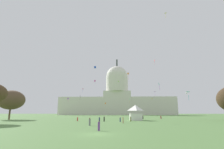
{
  "coord_description": "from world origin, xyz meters",
  "views": [
    {
      "loc": [
        3.1,
        -25.33,
        2.92
      ],
      "look_at": [
        -1.69,
        98.85,
        29.65
      ],
      "focal_mm": 28.39,
      "sensor_mm": 36.0,
      "label": 1
    }
  ],
  "objects_px": {
    "person_grey_mid_left": "(90,122)",
    "kite_green_low": "(130,100)",
    "kite_gold_low": "(152,99)",
    "kite_violet_low": "(68,99)",
    "kite_orange_mid": "(128,74)",
    "kite_white_low": "(186,93)",
    "tree_west_near": "(11,100)",
    "kite_black_low": "(80,96)",
    "kite_pink_mid": "(83,89)",
    "kite_yellow_high": "(165,14)",
    "event_tent": "(135,112)",
    "kite_orange_low": "(105,103)",
    "kite_magenta_mid": "(95,81)",
    "person_olive_front_right": "(131,119)",
    "person_navy_mid_center": "(99,119)",
    "person_black_front_center": "(104,119)",
    "person_navy_near_tree_west": "(120,120)",
    "kite_blue_mid": "(95,67)",
    "capitol_building": "(117,97)",
    "kite_lime_mid": "(119,82)",
    "person_black_back_left": "(143,118)",
    "kite_violet_low_b": "(155,92)",
    "person_tan_back_right": "(123,120)",
    "kite_turquoise_low": "(159,85)",
    "person_maroon_mid_right": "(161,117)",
    "kite_cyan_low": "(186,93)",
    "person_purple_back_center": "(99,126)",
    "kite_red_mid": "(155,61)",
    "person_red_near_tent": "(78,119)"
  },
  "relations": [
    {
      "from": "person_black_front_center",
      "to": "kite_gold_low",
      "type": "relative_size",
      "value": 1.76
    },
    {
      "from": "person_navy_mid_center",
      "to": "event_tent",
      "type": "bearing_deg",
      "value": 48.95
    },
    {
      "from": "kite_blue_mid",
      "to": "capitol_building",
      "type": "bearing_deg",
      "value": 93.13
    },
    {
      "from": "person_black_back_left",
      "to": "kite_pink_mid",
      "type": "height_order",
      "value": "kite_pink_mid"
    },
    {
      "from": "event_tent",
      "to": "kite_violet_low_b",
      "type": "height_order",
      "value": "kite_violet_low_b"
    },
    {
      "from": "person_black_back_left",
      "to": "person_grey_mid_left",
      "type": "xyz_separation_m",
      "value": [
        -17.34,
        -40.48,
        0.1
      ]
    },
    {
      "from": "tree_west_near",
      "to": "person_purple_back_center",
      "type": "distance_m",
      "value": 62.17
    },
    {
      "from": "person_black_back_left",
      "to": "kite_orange_mid",
      "type": "xyz_separation_m",
      "value": [
        -4.97,
        21.9,
        24.96
      ]
    },
    {
      "from": "kite_yellow_high",
      "to": "kite_orange_mid",
      "type": "bearing_deg",
      "value": -158.84
    },
    {
      "from": "kite_black_low",
      "to": "kite_blue_mid",
      "type": "bearing_deg",
      "value": -117.15
    },
    {
      "from": "person_navy_near_tree_west",
      "to": "person_grey_mid_left",
      "type": "relative_size",
      "value": 0.88
    },
    {
      "from": "person_red_near_tent",
      "to": "kite_pink_mid",
      "type": "height_order",
      "value": "kite_pink_mid"
    },
    {
      "from": "kite_orange_mid",
      "to": "kite_white_low",
      "type": "relative_size",
      "value": 1.66
    },
    {
      "from": "person_tan_back_right",
      "to": "kite_green_low",
      "type": "relative_size",
      "value": 0.4
    },
    {
      "from": "person_black_front_center",
      "to": "person_navy_mid_center",
      "type": "distance_m",
      "value": 2.1
    },
    {
      "from": "kite_lime_mid",
      "to": "kite_violet_low_b",
      "type": "distance_m",
      "value": 42.23
    },
    {
      "from": "event_tent",
      "to": "person_tan_back_right",
      "type": "relative_size",
      "value": 4.01
    },
    {
      "from": "kite_pink_mid",
      "to": "kite_yellow_high",
      "type": "relative_size",
      "value": 1.07
    },
    {
      "from": "kite_black_low",
      "to": "person_maroon_mid_right",
      "type": "bearing_deg",
      "value": -97.34
    },
    {
      "from": "person_olive_front_right",
      "to": "person_navy_mid_center",
      "type": "bearing_deg",
      "value": 55.5
    },
    {
      "from": "event_tent",
      "to": "person_purple_back_center",
      "type": "bearing_deg",
      "value": -104.4
    },
    {
      "from": "person_black_back_left",
      "to": "kite_orange_mid",
      "type": "distance_m",
      "value": 33.58
    },
    {
      "from": "person_tan_back_right",
      "to": "kite_turquoise_low",
      "type": "bearing_deg",
      "value": -89.59
    },
    {
      "from": "person_purple_back_center",
      "to": "kite_white_low",
      "type": "relative_size",
      "value": 0.66
    },
    {
      "from": "kite_black_low",
      "to": "person_red_near_tent",
      "type": "bearing_deg",
      "value": -120.83
    },
    {
      "from": "person_black_front_center",
      "to": "person_olive_front_right",
      "type": "relative_size",
      "value": 1.03
    },
    {
      "from": "person_black_back_left",
      "to": "kite_blue_mid",
      "type": "xyz_separation_m",
      "value": [
        -20.3,
        -11.88,
        20.36
      ]
    },
    {
      "from": "person_black_back_left",
      "to": "event_tent",
      "type": "bearing_deg",
      "value": -103.73
    },
    {
      "from": "kite_pink_mid",
      "to": "kite_magenta_mid",
      "type": "relative_size",
      "value": 1.17
    },
    {
      "from": "kite_blue_mid",
      "to": "kite_lime_mid",
      "type": "bearing_deg",
      "value": 89.83
    },
    {
      "from": "tree_west_near",
      "to": "kite_orange_mid",
      "type": "height_order",
      "value": "kite_orange_mid"
    },
    {
      "from": "tree_west_near",
      "to": "kite_black_low",
      "type": "height_order",
      "value": "kite_black_low"
    },
    {
      "from": "person_black_front_center",
      "to": "kite_cyan_low",
      "type": "height_order",
      "value": "kite_cyan_low"
    },
    {
      "from": "kite_red_mid",
      "to": "person_tan_back_right",
      "type": "bearing_deg",
      "value": 21.0
    },
    {
      "from": "person_maroon_mid_right",
      "to": "kite_black_low",
      "type": "height_order",
      "value": "kite_black_low"
    },
    {
      "from": "kite_pink_mid",
      "to": "kite_violet_low",
      "type": "bearing_deg",
      "value": -129.38
    },
    {
      "from": "event_tent",
      "to": "person_black_back_left",
      "type": "xyz_separation_m",
      "value": [
        4.35,
        12.28,
        -2.21
      ]
    },
    {
      "from": "kite_turquoise_low",
      "to": "person_tan_back_right",
      "type": "bearing_deg",
      "value": 32.12
    },
    {
      "from": "kite_cyan_low",
      "to": "kite_lime_mid",
      "type": "relative_size",
      "value": 2.39
    },
    {
      "from": "kite_gold_low",
      "to": "kite_violet_low",
      "type": "bearing_deg",
      "value": 56.27
    },
    {
      "from": "kite_black_low",
      "to": "kite_lime_mid",
      "type": "bearing_deg",
      "value": -48.48
    },
    {
      "from": "kite_blue_mid",
      "to": "kite_black_low",
      "type": "height_order",
      "value": "kite_blue_mid"
    },
    {
      "from": "event_tent",
      "to": "kite_orange_low",
      "type": "xyz_separation_m",
      "value": [
        -15.17,
        46.89,
        5.83
      ]
    },
    {
      "from": "event_tent",
      "to": "kite_lime_mid",
      "type": "distance_m",
      "value": 93.62
    },
    {
      "from": "capitol_building",
      "to": "person_black_front_center",
      "type": "height_order",
      "value": "capitol_building"
    },
    {
      "from": "kite_green_low",
      "to": "kite_yellow_high",
      "type": "relative_size",
      "value": 1.31
    },
    {
      "from": "kite_violet_low",
      "to": "kite_red_mid",
      "type": "relative_size",
      "value": 1.06
    },
    {
      "from": "person_grey_mid_left",
      "to": "kite_green_low",
      "type": "relative_size",
      "value": 0.41
    },
    {
      "from": "capitol_building",
      "to": "kite_orange_mid",
      "type": "xyz_separation_m",
      "value": [
        7.93,
        -118.43,
        4.21
      ]
    },
    {
      "from": "kite_magenta_mid",
      "to": "capitol_building",
      "type": "bearing_deg",
      "value": 62.93
    }
  ]
}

